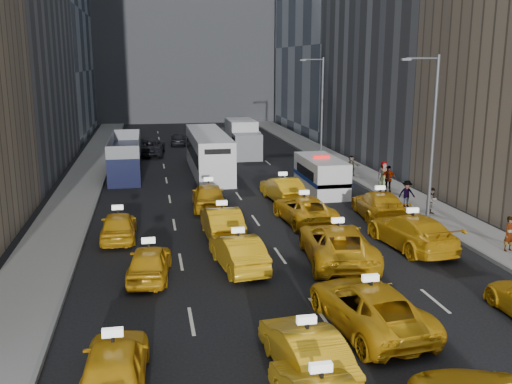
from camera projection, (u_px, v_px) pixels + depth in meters
ground at (336, 337)px, 18.35m from camera, size 160.00×160.00×0.00m
sidewalk_west at (81, 185)px, 40.36m from camera, size 3.00×90.00×0.15m
sidewalk_east at (362, 175)px, 44.18m from camera, size 3.00×90.00×0.15m
curb_west at (102, 184)px, 40.62m from camera, size 0.15×90.00×0.18m
curb_east at (344, 175)px, 43.91m from camera, size 0.15×90.00×0.18m
streetlight_near at (431, 133)px, 30.41m from camera, size 2.15×0.22×9.00m
streetlight_far at (321, 105)px, 49.56m from camera, size 2.15×0.22×9.00m
taxi_4 at (115, 366)px, 15.18m from camera, size 1.91×4.40×1.48m
taxi_5 at (306, 351)px, 15.99m from camera, size 1.96×4.52×1.45m
taxi_6 at (369, 306)px, 18.81m from camera, size 3.11×5.77×1.54m
taxi_8 at (149, 262)px, 23.16m from camera, size 2.05×4.22×1.39m
taxi_9 at (238, 252)px, 24.28m from camera, size 2.11×4.63×1.47m
taxi_10 at (337, 243)px, 25.08m from camera, size 3.47×6.29×1.67m
taxi_11 at (411, 231)px, 26.93m from camera, size 2.84×5.80×1.62m
taxi_12 at (119, 226)px, 28.18m from camera, size 1.71×4.21×1.43m
taxi_13 at (222, 222)px, 28.50m from camera, size 1.78×4.83×1.58m
taxi_14 at (304, 209)px, 31.32m from camera, size 2.82×5.40×1.45m
taxi_15 at (379, 205)px, 31.96m from camera, size 2.81×5.61×1.56m
taxi_16 at (209, 196)px, 34.09m from camera, size 2.16×4.79×1.60m
taxi_17 at (283, 189)px, 36.02m from camera, size 2.14×4.81×1.54m
nypd_van at (321, 176)px, 38.34m from camera, size 2.31×5.89×2.52m
double_decker at (126, 156)px, 44.20m from camera, size 3.06×10.23×2.93m
city_bus at (208, 153)px, 44.97m from camera, size 4.15×12.69×3.22m
box_truck at (243, 138)px, 53.24m from camera, size 2.70×7.25×3.28m
misc_car_0 at (317, 164)px, 45.20m from camera, size 1.85×4.34×1.39m
misc_car_1 at (150, 147)px, 53.66m from camera, size 2.97×5.86×1.59m
misc_car_2 at (226, 135)px, 62.51m from camera, size 2.57×5.70×1.62m
misc_car_3 at (178, 139)px, 60.13m from camera, size 1.85×4.01×1.33m
misc_car_4 at (252, 137)px, 61.52m from camera, size 1.67×4.16×1.35m
pedestrian_0 at (510, 234)px, 26.02m from camera, size 0.66×0.51×1.62m
pedestrian_1 at (432, 201)px, 32.32m from camera, size 0.85×0.68×1.54m
pedestrian_2 at (407, 194)px, 33.95m from camera, size 1.07×0.51×1.60m
pedestrian_3 at (388, 179)px, 37.84m from camera, size 1.12×0.71×1.78m
pedestrian_4 at (384, 174)px, 39.46m from camera, size 0.89×0.51×1.78m
pedestrian_5 at (351, 166)px, 43.30m from camera, size 1.45×0.93×1.52m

